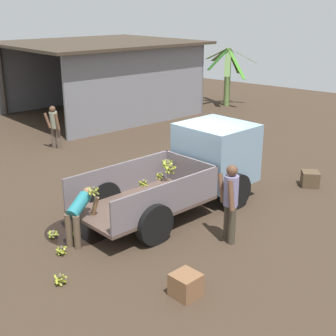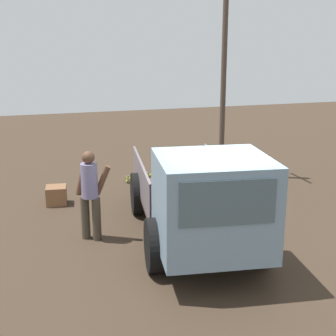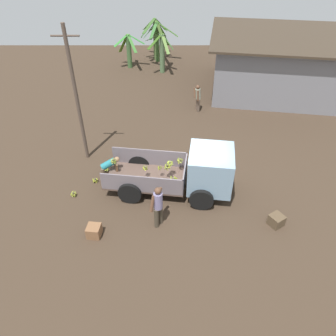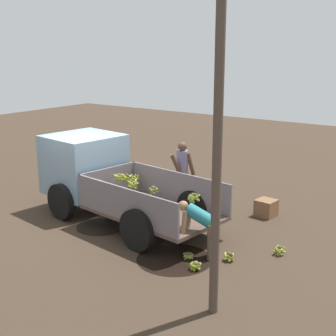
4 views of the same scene
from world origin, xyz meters
name	(u,v)px [view 4 (image 4 of 4)]	position (x,y,z in m)	size (l,w,h in m)	color
ground	(89,216)	(0.00, 0.00, 0.00)	(36.00, 36.00, 0.00)	#3B2D21
mud_patch_0	(101,227)	(-0.78, 0.38, 0.00)	(1.19, 1.19, 0.01)	black
mud_patch_1	(174,259)	(-3.23, 0.83, 0.00)	(1.55, 1.55, 0.01)	black
cargo_truck	(96,173)	(0.00, -0.33, 1.06)	(5.12, 2.53, 1.98)	brown
utility_pole	(218,127)	(-4.85, 2.06, 3.04)	(1.05, 0.15, 5.88)	#4B3D33
person_foreground_visitor	(182,171)	(-1.47, -2.08, 0.97)	(0.54, 0.69, 1.75)	#40382B
person_worker_loading	(201,224)	(-3.57, 0.37, 0.70)	(0.83, 0.62, 1.14)	brown
banana_bunch_on_ground_0	(229,256)	(-4.17, 0.26, 0.11)	(0.25, 0.25, 0.20)	#4D4532
banana_bunch_on_ground_1	(279,250)	(-4.89, -0.60, 0.12)	(0.24, 0.23, 0.21)	brown
banana_bunch_on_ground_2	(195,265)	(-3.83, 0.99, 0.10)	(0.26, 0.25, 0.19)	brown
banana_bunch_on_ground_3	(188,256)	(-3.45, 0.65, 0.07)	(0.21, 0.22, 0.14)	brown
wooden_crate_0	(266,208)	(-3.70, -2.60, 0.22)	(0.46, 0.46, 0.43)	brown
wooden_crate_1	(73,174)	(2.79, -2.11, 0.22)	(0.47, 0.47, 0.43)	brown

